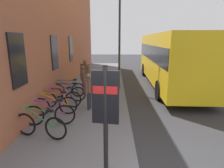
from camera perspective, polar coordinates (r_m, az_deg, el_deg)
The scene contains 15 objects.
ground at distance 10.17m, azimuth 9.71°, elevation -4.04°, with size 60.00×60.00×0.00m, color #2D2D30.
sidewalk_pavement at distance 12.01m, azimuth -4.83°, elevation -0.90°, with size 24.00×3.50×0.12m, color slate.
station_facade at distance 13.10m, azimuth -14.39°, elevation 20.64°, with size 22.00×0.65×9.53m.
bicycle_far_end at distance 6.10m, azimuth -20.94°, elevation -11.72°, with size 0.61×1.73×0.97m.
bicycle_end_of_row at distance 6.84m, azimuth -18.46°, elevation -8.75°, with size 0.48×1.77×0.97m.
bicycle_by_door at distance 7.67m, azimuth -17.05°, elevation -6.24°, with size 0.50×1.75×0.97m.
bicycle_leaning_wall at distance 8.37m, azimuth -15.31°, elevation -4.48°, with size 0.48×1.77×0.97m.
bicycle_beside_lamp at distance 9.09m, azimuth -13.51°, elevation -2.96°, with size 0.48×1.76×0.97m.
bicycle_under_window at distance 9.83m, azimuth -13.21°, elevation -1.72°, with size 0.52×1.75×0.97m.
transit_info_sign at distance 3.81m, azimuth -2.00°, elevation -6.31°, with size 0.16×0.56×2.40m.
city_bus at distance 13.05m, azimuth 16.87°, elevation 8.00°, with size 10.59×2.94×3.35m.
pedestrian_by_facade at distance 7.81m, azimuth -7.07°, elevation -1.15°, with size 0.57×0.34×1.54m.
pedestrian_crossing_street at distance 11.08m, azimuth -8.19°, elevation 3.84°, with size 0.51×0.56×1.77m.
pedestrian_near_bus at distance 10.19m, azimuth -8.80°, elevation 2.20°, with size 0.57×0.35×1.54m.
street_lamp at distance 11.11m, azimuth 2.31°, elevation 15.79°, with size 0.28×0.28×5.74m.
Camera 1 is at (-3.59, 0.58, 3.00)m, focal length 30.05 mm.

